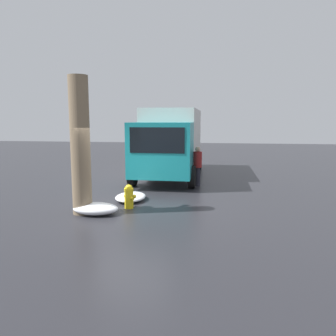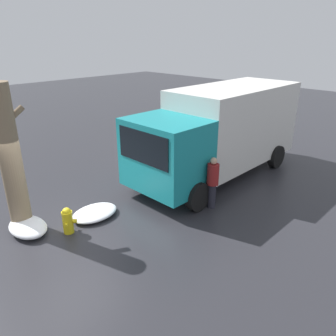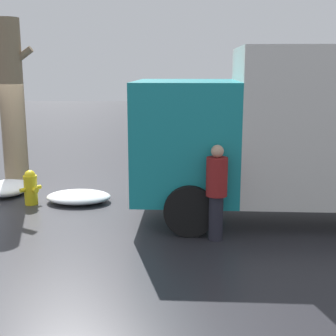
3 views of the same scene
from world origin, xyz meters
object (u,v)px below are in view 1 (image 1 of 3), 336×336
object	(u,v)px
tree_trunk	(80,146)
delivery_truck	(171,140)
fire_hydrant	(129,196)
pedestrian	(198,165)

from	to	relation	value
tree_trunk	delivery_truck	size ratio (longest dim) A/B	0.54
delivery_truck	fire_hydrant	bearing A→B (deg)	85.79
fire_hydrant	tree_trunk	xyz separation A→B (m)	(-0.74, 1.20, 1.61)
delivery_truck	pedestrian	bearing A→B (deg)	121.63
delivery_truck	pedestrian	distance (m)	2.85
tree_trunk	fire_hydrant	bearing A→B (deg)	-58.52
tree_trunk	pedestrian	world-z (taller)	tree_trunk
fire_hydrant	tree_trunk	bearing A→B (deg)	163.41
fire_hydrant	delivery_truck	xyz separation A→B (m)	(6.15, -0.47, 1.37)
pedestrian	delivery_truck	bearing A→B (deg)	-118.08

